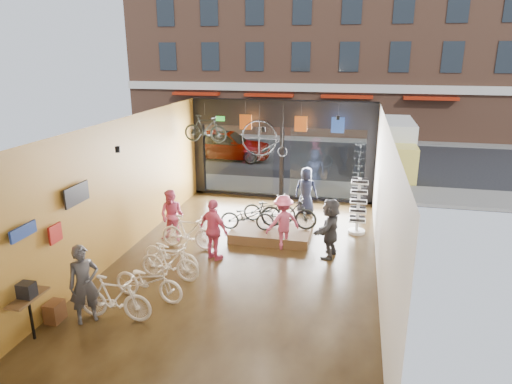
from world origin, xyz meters
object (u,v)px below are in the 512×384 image
(floor_bike_1, at_px, (114,298))
(display_bike_left, at_px, (247,216))
(street_car, at_px, (226,144))
(penny_farthing, at_px, (266,140))
(box_truck, at_px, (392,148))
(customer_3, at_px, (283,222))
(floor_bike_3, at_px, (170,262))
(sunglasses_rack, at_px, (358,206))
(display_bike_right, at_px, (269,209))
(customer_2, at_px, (214,230))
(customer_5, at_px, (330,228))
(floor_bike_2, at_px, (148,281))
(customer_0, at_px, (84,284))
(display_bike_mid, at_px, (289,212))
(floor_bike_5, at_px, (188,232))
(customer_1, at_px, (172,216))
(customer_4, at_px, (306,190))
(hung_bike, at_px, (205,129))
(display_platform, at_px, (272,232))
(floor_bike_4, at_px, (171,254))

(floor_bike_1, distance_m, display_bike_left, 5.20)
(street_car, xyz_separation_m, penny_farthing, (3.62, -7.18, 1.70))
(box_truck, xyz_separation_m, display_bike_left, (-4.73, -9.36, -0.45))
(customer_3, bearing_deg, street_car, -100.38)
(floor_bike_3, bearing_deg, sunglasses_rack, -44.14)
(sunglasses_rack, bearing_deg, display_bike_right, 169.03)
(floor_bike_1, xyz_separation_m, customer_2, (1.17, 3.31, 0.36))
(sunglasses_rack, bearing_deg, customer_5, -129.93)
(floor_bike_2, relative_size, sunglasses_rack, 0.98)
(floor_bike_3, relative_size, customer_5, 0.93)
(display_bike_left, relative_size, customer_3, 1.02)
(floor_bike_3, distance_m, display_bike_right, 4.21)
(customer_0, bearing_deg, floor_bike_3, 22.15)
(floor_bike_3, xyz_separation_m, display_bike_mid, (2.50, 3.34, 0.35))
(customer_0, bearing_deg, customer_2, 20.76)
(street_car, height_order, floor_bike_5, street_car)
(customer_1, distance_m, customer_3, 3.35)
(box_truck, distance_m, customer_0, 16.05)
(customer_4, bearing_deg, penny_farthing, -9.99)
(customer_0, height_order, customer_4, customer_0)
(hung_bike, bearing_deg, display_platform, -124.08)
(display_bike_right, height_order, sunglasses_rack, sunglasses_rack)
(box_truck, bearing_deg, display_bike_mid, -111.46)
(floor_bike_3, bearing_deg, display_platform, -27.69)
(display_bike_left, xyz_separation_m, penny_farthing, (-0.06, 3.18, 1.77))
(penny_farthing, bearing_deg, floor_bike_5, -108.82)
(display_bike_right, distance_m, hung_bike, 3.85)
(display_bike_mid, relative_size, display_bike_right, 1.05)
(floor_bike_1, xyz_separation_m, penny_farthing, (1.67, 8.07, 2.00))
(display_bike_left, xyz_separation_m, customer_3, (1.17, -0.43, 0.07))
(box_truck, height_order, display_bike_right, box_truck)
(display_platform, bearing_deg, display_bike_right, 110.84)
(display_bike_left, xyz_separation_m, display_bike_mid, (1.20, 0.39, 0.09))
(display_bike_mid, xyz_separation_m, hung_bike, (-3.34, 2.17, 2.10))
(floor_bike_3, distance_m, display_bike_left, 3.24)
(customer_0, bearing_deg, floor_bike_2, 8.30)
(floor_bike_5, height_order, display_platform, floor_bike_5)
(floor_bike_2, distance_m, floor_bike_4, 1.52)
(customer_1, bearing_deg, floor_bike_3, -63.54)
(display_platform, xyz_separation_m, customer_2, (-1.26, -1.94, 0.72))
(display_bike_right, height_order, customer_5, customer_5)
(floor_bike_2, bearing_deg, customer_4, -15.54)
(floor_bike_1, distance_m, sunglasses_rack, 7.91)
(customer_0, xyz_separation_m, customer_4, (3.75, 7.84, -0.04))
(customer_4, bearing_deg, display_platform, 77.81)
(floor_bike_2, height_order, customer_0, customer_0)
(customer_5, bearing_deg, floor_bike_2, -37.18)
(customer_0, xyz_separation_m, customer_3, (3.45, 4.65, -0.06))
(display_platform, relative_size, hung_bike, 1.52)
(floor_bike_1, distance_m, floor_bike_5, 3.83)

